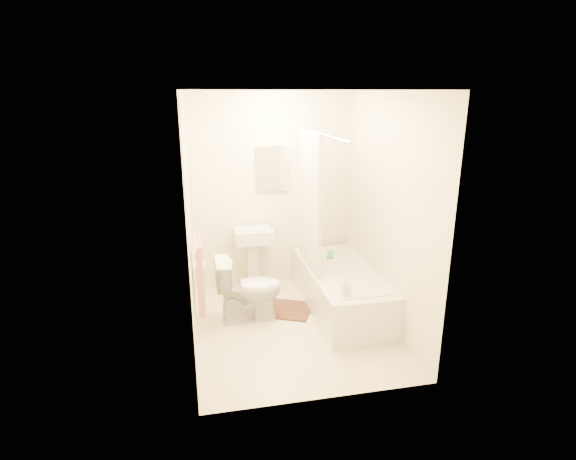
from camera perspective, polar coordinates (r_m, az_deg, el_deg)
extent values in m
plane|color=beige|center=(4.88, 0.61, -12.15)|extent=(2.40, 2.40, 0.00)
plane|color=white|center=(4.26, 0.72, 17.29)|extent=(2.40, 2.40, 0.00)
cube|color=beige|center=(5.57, -2.00, 4.77)|extent=(2.00, 0.02, 2.40)
cube|color=beige|center=(4.33, -12.38, 0.80)|extent=(0.02, 2.40, 2.40)
cube|color=beige|center=(4.73, 12.58, 2.17)|extent=(0.02, 2.40, 2.40)
cube|color=white|center=(5.49, -1.99, 7.79)|extent=(0.40, 0.03, 0.55)
cylinder|color=silver|center=(4.45, 4.27, 12.08)|extent=(0.03, 1.70, 0.03)
cube|color=silver|center=(4.96, 2.81, 3.47)|extent=(0.04, 0.80, 1.55)
cylinder|color=silver|center=(4.12, -11.75, -1.46)|extent=(0.02, 0.60, 0.02)
cube|color=#CC7266|center=(4.23, -11.08, -5.55)|extent=(0.06, 0.45, 0.66)
cylinder|color=white|center=(4.60, -11.12, -4.73)|extent=(0.11, 0.12, 0.12)
imported|color=white|center=(4.91, -4.99, -7.45)|extent=(0.72, 0.41, 0.70)
cube|color=#502E21|center=(5.22, -0.69, -9.99)|extent=(0.77, 0.70, 0.02)
imported|color=white|center=(4.45, 7.31, -7.23)|extent=(0.08, 0.09, 0.18)
cube|color=green|center=(5.47, 5.37, -3.21)|extent=(0.14, 0.23, 0.04)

